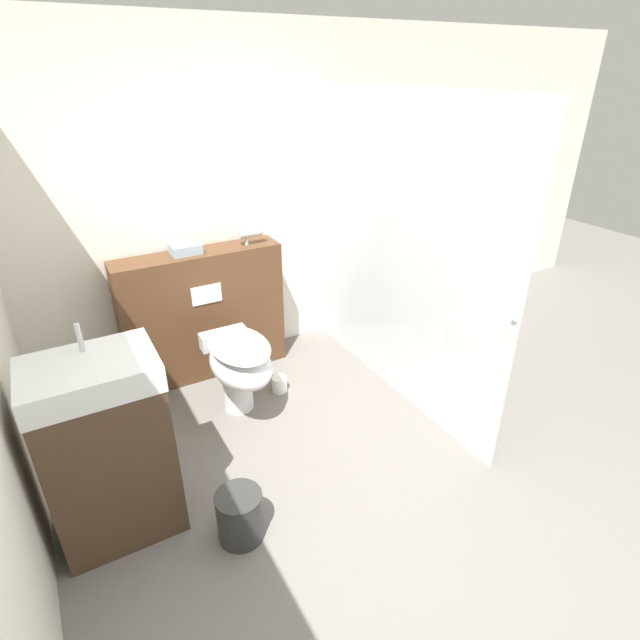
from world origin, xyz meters
The scene contains 10 objects.
ground_plane centered at (0.00, 0.00, 0.00)m, with size 12.00×12.00×0.00m, color slate.
wall_back centered at (0.00, 2.37, 1.25)m, with size 8.00×0.06×2.50m.
partition_panel centered at (-0.40, 2.18, 0.50)m, with size 1.22×0.27×1.00m.
shower_glass centered at (0.73, 1.31, 1.04)m, with size 0.04×2.07×2.08m.
toilet centered at (-0.38, 1.53, 0.39)m, with size 0.38×0.67×0.58m.
sink_vanity centered at (-1.29, 0.93, 0.51)m, with size 0.59×0.42×1.16m.
hair_drier centered at (0.02, 2.15, 1.08)m, with size 0.21×0.07×0.12m.
folded_towel centered at (-0.48, 2.19, 1.03)m, with size 0.21×0.16×0.07m.
spare_toilet_roll centered at (-0.04, 1.64, 0.06)m, with size 0.11×0.11×0.12m.
waste_bin centered at (-0.78, 0.56, 0.14)m, with size 0.24×0.24×0.28m.
Camera 1 is at (-1.31, -1.22, 2.20)m, focal length 28.00 mm.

